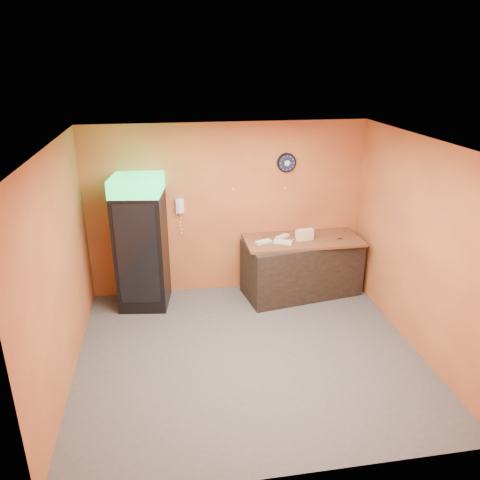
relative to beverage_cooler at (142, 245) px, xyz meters
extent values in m
plane|color=#47474C|center=(1.39, -1.60, -1.02)|extent=(4.50, 4.50, 0.00)
cube|color=#CB7239|center=(1.39, 0.40, 0.38)|extent=(4.50, 0.02, 2.80)
cube|color=#CB7239|center=(-0.86, -1.60, 0.38)|extent=(0.02, 4.00, 2.80)
cube|color=#CB7239|center=(3.64, -1.60, 0.38)|extent=(0.02, 4.00, 2.80)
cube|color=white|center=(1.39, -1.60, 1.78)|extent=(4.50, 4.00, 0.02)
cube|color=black|center=(-0.01, 0.05, -0.11)|extent=(0.83, 0.83, 1.83)
cube|color=#19D961|center=(-0.01, 0.05, 0.94)|extent=(0.83, 0.83, 0.26)
cube|color=black|center=(0.04, -0.32, -0.03)|extent=(0.60, 0.10, 1.57)
cube|color=black|center=(2.56, -0.02, -0.56)|extent=(1.98, 1.12, 0.94)
cylinder|color=black|center=(2.34, 0.37, 1.12)|extent=(0.31, 0.05, 0.31)
cylinder|color=#0F1433|center=(2.34, 0.34, 1.12)|extent=(0.27, 0.01, 0.27)
cube|color=white|center=(2.34, 0.34, 1.12)|extent=(0.08, 0.00, 0.08)
cube|color=white|center=(0.62, 0.35, 0.49)|extent=(0.13, 0.07, 0.23)
cube|color=white|center=(0.62, 0.30, 0.49)|extent=(0.05, 0.04, 0.19)
cube|color=brown|center=(2.56, -0.02, -0.07)|extent=(1.89, 0.84, 0.04)
cube|color=beige|center=(2.56, -0.08, -0.02)|extent=(0.30, 0.15, 0.06)
cube|color=beige|center=(2.56, -0.08, 0.04)|extent=(0.30, 0.15, 0.06)
cube|color=beige|center=(2.56, -0.08, 0.10)|extent=(0.30, 0.15, 0.06)
cube|color=silver|center=(1.89, -0.09, -0.03)|extent=(0.28, 0.19, 0.04)
cube|color=silver|center=(2.19, -0.15, -0.03)|extent=(0.31, 0.23, 0.04)
cube|color=silver|center=(2.24, 0.07, -0.03)|extent=(0.27, 0.24, 0.04)
cylinder|color=silver|center=(2.43, -0.05, -0.02)|extent=(0.06, 0.06, 0.06)
camera|label=1|loc=(0.41, -6.81, 2.68)|focal=35.00mm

